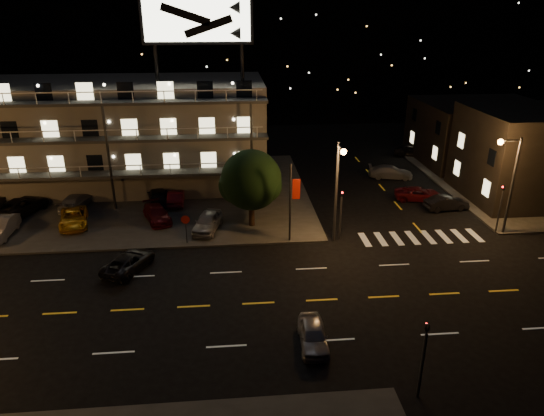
{
  "coord_description": "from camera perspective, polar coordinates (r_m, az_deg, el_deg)",
  "views": [
    {
      "loc": [
        0.54,
        -25.6,
        16.97
      ],
      "look_at": [
        3.57,
        8.0,
        3.09
      ],
      "focal_mm": 32.0,
      "sensor_mm": 36.0,
      "label": 1
    }
  ],
  "objects": [
    {
      "name": "lot_car_4",
      "position": [
        39.91,
        -7.6,
        -1.61
      ],
      "size": [
        2.74,
        4.6,
        1.47
      ],
      "primitive_type": "imported",
      "rotation": [
        0.0,
        0.0,
        -0.25
      ],
      "color": "gray",
      "rests_on": "curb_nw"
    },
    {
      "name": "signal_ne",
      "position": [
        42.78,
        25.33,
        0.46
      ],
      "size": [
        0.27,
        0.2,
        4.6
      ],
      "color": "#2D2D30",
      "rests_on": "ground"
    },
    {
      "name": "lot_car_9",
      "position": [
        45.79,
        -11.21,
        1.27
      ],
      "size": [
        1.5,
        4.07,
        1.33
      ],
      "primitive_type": "imported",
      "rotation": [
        0.0,
        0.0,
        3.17
      ],
      "color": "#560C12",
      "rests_on": "curb_nw"
    },
    {
      "name": "side_bldg_back",
      "position": [
        62.62,
        23.29,
        8.14
      ],
      "size": [
        14.06,
        12.0,
        7.0
      ],
      "color": "black",
      "rests_on": "ground"
    },
    {
      "name": "curb_ne",
      "position": [
        56.86,
        26.39,
        2.69
      ],
      "size": [
        16.0,
        24.0,
        0.15
      ],
      "primitive_type": "cube",
      "color": "#343431",
      "rests_on": "ground"
    },
    {
      "name": "stop_sign",
      "position": [
        37.59,
        -10.12,
        -1.95
      ],
      "size": [
        0.91,
        0.11,
        2.61
      ],
      "color": "#2D2D30",
      "rests_on": "ground"
    },
    {
      "name": "curb_nw",
      "position": [
        50.76,
        -21.48,
        1.31
      ],
      "size": [
        44.0,
        24.0,
        0.15
      ],
      "primitive_type": "cube",
      "color": "#343431",
      "rests_on": "ground"
    },
    {
      "name": "tree",
      "position": [
        39.37,
        -2.54,
        3.12
      ],
      "size": [
        5.15,
        4.96,
        6.49
      ],
      "color": "black",
      "rests_on": "curb_nw"
    },
    {
      "name": "side_car_0",
      "position": [
        46.72,
        19.81,
        0.55
      ],
      "size": [
        4.13,
        1.86,
        1.32
      ],
      "primitive_type": "imported",
      "rotation": [
        0.0,
        0.0,
        1.69
      ],
      "color": "black",
      "rests_on": "ground"
    },
    {
      "name": "lot_car_2",
      "position": [
        43.73,
        -22.32,
        -1.11
      ],
      "size": [
        3.15,
        5.01,
        1.29
      ],
      "primitive_type": "imported",
      "rotation": [
        0.0,
        0.0,
        0.23
      ],
      "color": "gold",
      "rests_on": "curb_nw"
    },
    {
      "name": "road_car_east",
      "position": [
        27.22,
        4.84,
        -14.64
      ],
      "size": [
        1.61,
        3.7,
        1.24
      ],
      "primitive_type": "imported",
      "rotation": [
        0.0,
        0.0,
        -0.04
      ],
      "color": "gray",
      "rests_on": "ground"
    },
    {
      "name": "lot_car_3",
      "position": [
        42.49,
        -13.37,
        -0.67
      ],
      "size": [
        3.18,
        4.68,
        1.26
      ],
      "primitive_type": "imported",
      "rotation": [
        0.0,
        0.0,
        0.36
      ],
      "color": "#560C12",
      "rests_on": "curb_nw"
    },
    {
      "name": "lot_car_1",
      "position": [
        44.16,
        -29.29,
        -2.02
      ],
      "size": [
        1.64,
        4.46,
        1.46
      ],
      "primitive_type": "imported",
      "rotation": [
        0.0,
        0.0,
        0.02
      ],
      "color": "gray",
      "rests_on": "curb_nw"
    },
    {
      "name": "lot_car_7",
      "position": [
        47.4,
        -22.08,
        0.73
      ],
      "size": [
        2.48,
        4.77,
        1.32
      ],
      "primitive_type": "imported",
      "rotation": [
        0.0,
        0.0,
        3.0
      ],
      "color": "gray",
      "rests_on": "curb_nw"
    },
    {
      "name": "side_bldg_front",
      "position": [
        52.53,
        29.3,
        5.48
      ],
      "size": [
        14.06,
        10.0,
        8.5
      ],
      "color": "black",
      "rests_on": "ground"
    },
    {
      "name": "side_car_3",
      "position": [
        62.91,
        16.06,
        6.53
      ],
      "size": [
        4.57,
        2.99,
        1.45
      ],
      "primitive_type": "imported",
      "rotation": [
        0.0,
        0.0,
        1.24
      ],
      "color": "black",
      "rests_on": "ground"
    },
    {
      "name": "lot_car_6",
      "position": [
        48.06,
        -27.42,
        0.2
      ],
      "size": [
        4.17,
        5.82,
        1.47
      ],
      "primitive_type": "imported",
      "rotation": [
        0.0,
        0.0,
        2.78
      ],
      "color": "black",
      "rests_on": "curb_nw"
    },
    {
      "name": "ground",
      "position": [
        30.72,
        -5.41,
        -11.28
      ],
      "size": [
        140.0,
        140.0,
        0.0
      ],
      "primitive_type": "plane",
      "color": "black",
      "rests_on": "ground"
    },
    {
      "name": "motel",
      "position": [
        51.9,
        -16.86,
        8.47
      ],
      "size": [
        28.0,
        13.8,
        18.1
      ],
      "color": "gray",
      "rests_on": "ground"
    },
    {
      "name": "signal_sw",
      "position": [
        23.91,
        17.43,
        -15.9
      ],
      "size": [
        0.2,
        0.27,
        4.6
      ],
      "color": "#2D2D30",
      "rests_on": "ground"
    },
    {
      "name": "road_car_west",
      "position": [
        35.45,
        -16.5,
        -6.11
      ],
      "size": [
        3.71,
        4.92,
        1.24
      ],
      "primitive_type": "imported",
      "rotation": [
        0.0,
        0.0,
        2.72
      ],
      "color": "black",
      "rests_on": "ground"
    },
    {
      "name": "side_car_2",
      "position": [
        53.96,
        13.77,
        4.15
      ],
      "size": [
        4.99,
        2.83,
        1.36
      ],
      "primitive_type": "imported",
      "rotation": [
        0.0,
        0.0,
        1.37
      ],
      "color": "gray",
      "rests_on": "ground"
    },
    {
      "name": "lot_car_8",
      "position": [
        46.18,
        -13.27,
        1.41
      ],
      "size": [
        2.61,
        4.79,
        1.54
      ],
      "primitive_type": "imported",
      "rotation": [
        0.0,
        0.0,
        3.32
      ],
      "color": "black",
      "rests_on": "curb_nw"
    },
    {
      "name": "streetlight_ne",
      "position": [
        41.95,
        26.16,
        3.39
      ],
      "size": [
        1.92,
        0.44,
        8.0
      ],
      "color": "#2D2D30",
      "rests_on": "ground"
    },
    {
      "name": "side_car_1",
      "position": [
        48.34,
        16.87,
        1.6
      ],
      "size": [
        4.76,
        2.83,
        1.24
      ],
      "primitive_type": "imported",
      "rotation": [
        0.0,
        0.0,
        1.39
      ],
      "color": "#560C12",
      "rests_on": "ground"
    },
    {
      "name": "signal_nw",
      "position": [
        37.97,
        8.12,
        -0.16
      ],
      "size": [
        0.2,
        0.27,
        4.6
      ],
      "color": "#2D2D30",
      "rests_on": "ground"
    },
    {
      "name": "banner_north",
      "position": [
        36.88,
        2.28,
        0.81
      ],
      "size": [
        0.83,
        0.16,
        6.4
      ],
      "color": "#2D2D30",
      "rests_on": "ground"
    },
    {
      "name": "streetlight_nc",
      "position": [
        36.5,
        7.75,
        2.95
      ],
      "size": [
        0.44,
        1.92,
        8.0
      ],
      "color": "#2D2D30",
      "rests_on": "ground"
    },
    {
      "name": "hill_backdrop",
      "position": [
        94.76,
        -9.59,
        18.81
      ],
      "size": [
        120.0,
        25.0,
        24.0
      ],
      "color": "black",
      "rests_on": "ground"
    }
  ]
}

